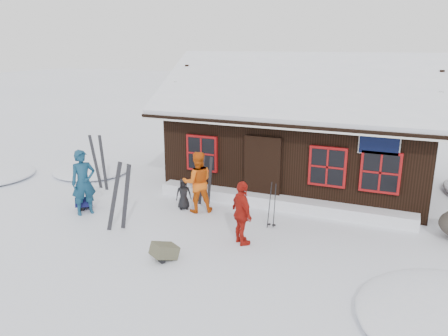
{
  "coord_description": "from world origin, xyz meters",
  "views": [
    {
      "loc": [
        4.78,
        -9.46,
        4.65
      ],
      "look_at": [
        0.13,
        1.33,
        1.3
      ],
      "focal_mm": 35.0,
      "sensor_mm": 36.0,
      "label": 1
    }
  ],
  "objects_px": {
    "skier_orange_left": "(198,182)",
    "skier_orange_right": "(242,213)",
    "backpack_olive": "(165,254)",
    "ski_pair_left": "(120,197)",
    "ski_poles": "(272,206)",
    "skier_teal": "(83,182)",
    "skier_crouched": "(184,194)",
    "backpack_blue": "(84,204)"
  },
  "relations": [
    {
      "from": "skier_orange_right",
      "to": "skier_crouched",
      "type": "xyz_separation_m",
      "value": [
        -2.39,
        1.5,
        -0.33
      ]
    },
    {
      "from": "skier_teal",
      "to": "skier_orange_left",
      "type": "relative_size",
      "value": 1.05
    },
    {
      "from": "ski_poles",
      "to": "backpack_blue",
      "type": "height_order",
      "value": "ski_poles"
    },
    {
      "from": "skier_teal",
      "to": "skier_orange_left",
      "type": "distance_m",
      "value": 3.18
    },
    {
      "from": "skier_orange_right",
      "to": "backpack_olive",
      "type": "bearing_deg",
      "value": 92.06
    },
    {
      "from": "backpack_olive",
      "to": "ski_pair_left",
      "type": "bearing_deg",
      "value": -177.71
    },
    {
      "from": "backpack_olive",
      "to": "ski_poles",
      "type": "bearing_deg",
      "value": 88.19
    },
    {
      "from": "skier_crouched",
      "to": "backpack_blue",
      "type": "bearing_deg",
      "value": 169.79
    },
    {
      "from": "skier_orange_left",
      "to": "skier_crouched",
      "type": "bearing_deg",
      "value": -32.96
    },
    {
      "from": "skier_teal",
      "to": "skier_orange_left",
      "type": "height_order",
      "value": "skier_teal"
    },
    {
      "from": "skier_orange_right",
      "to": "backpack_olive",
      "type": "height_order",
      "value": "skier_orange_right"
    },
    {
      "from": "skier_orange_left",
      "to": "ski_poles",
      "type": "relative_size",
      "value": 1.38
    },
    {
      "from": "skier_orange_left",
      "to": "skier_orange_right",
      "type": "height_order",
      "value": "skier_orange_left"
    },
    {
      "from": "skier_orange_left",
      "to": "ski_pair_left",
      "type": "bearing_deg",
      "value": 25.26
    },
    {
      "from": "skier_teal",
      "to": "ski_poles",
      "type": "bearing_deg",
      "value": -42.28
    },
    {
      "from": "skier_orange_right",
      "to": "ski_poles",
      "type": "distance_m",
      "value": 1.28
    },
    {
      "from": "skier_crouched",
      "to": "backpack_blue",
      "type": "xyz_separation_m",
      "value": [
        -2.65,
        -1.18,
        -0.31
      ]
    },
    {
      "from": "ski_pair_left",
      "to": "ski_poles",
      "type": "bearing_deg",
      "value": 12.04
    },
    {
      "from": "ski_pair_left",
      "to": "backpack_olive",
      "type": "bearing_deg",
      "value": -41.11
    },
    {
      "from": "skier_teal",
      "to": "skier_crouched",
      "type": "relative_size",
      "value": 2.02
    },
    {
      "from": "skier_orange_right",
      "to": "backpack_olive",
      "type": "distance_m",
      "value": 2.03
    },
    {
      "from": "ski_pair_left",
      "to": "skier_teal",
      "type": "bearing_deg",
      "value": 149.08
    },
    {
      "from": "skier_teal",
      "to": "backpack_blue",
      "type": "distance_m",
      "value": 0.86
    },
    {
      "from": "skier_orange_right",
      "to": "ski_pair_left",
      "type": "relative_size",
      "value": 0.85
    },
    {
      "from": "skier_orange_right",
      "to": "backpack_olive",
      "type": "xyz_separation_m",
      "value": [
        -1.29,
        -1.44,
        -0.64
      ]
    },
    {
      "from": "ski_pair_left",
      "to": "ski_poles",
      "type": "relative_size",
      "value": 1.46
    },
    {
      "from": "skier_teal",
      "to": "ski_pair_left",
      "type": "xyz_separation_m",
      "value": [
        1.61,
        -0.52,
        -0.04
      ]
    },
    {
      "from": "backpack_blue",
      "to": "ski_pair_left",
      "type": "bearing_deg",
      "value": -54.26
    },
    {
      "from": "backpack_blue",
      "to": "backpack_olive",
      "type": "relative_size",
      "value": 1.0
    },
    {
      "from": "skier_orange_left",
      "to": "skier_orange_right",
      "type": "xyz_separation_m",
      "value": [
        1.92,
        -1.49,
        -0.1
      ]
    },
    {
      "from": "skier_orange_right",
      "to": "skier_crouched",
      "type": "relative_size",
      "value": 1.71
    },
    {
      "from": "backpack_olive",
      "to": "skier_teal",
      "type": "bearing_deg",
      "value": -173.17
    },
    {
      "from": "skier_orange_right",
      "to": "skier_crouched",
      "type": "distance_m",
      "value": 2.84
    },
    {
      "from": "ski_pair_left",
      "to": "skier_crouched",
      "type": "bearing_deg",
      "value": 55.33
    },
    {
      "from": "skier_crouched",
      "to": "skier_orange_left",
      "type": "bearing_deg",
      "value": -34.77
    },
    {
      "from": "skier_orange_left",
      "to": "ski_pair_left",
      "type": "relative_size",
      "value": 0.95
    },
    {
      "from": "skier_orange_right",
      "to": "skier_crouched",
      "type": "height_order",
      "value": "skier_orange_right"
    },
    {
      "from": "skier_crouched",
      "to": "ski_pair_left",
      "type": "height_order",
      "value": "ski_pair_left"
    },
    {
      "from": "ski_pair_left",
      "to": "ski_poles",
      "type": "distance_m",
      "value": 3.91
    },
    {
      "from": "ski_poles",
      "to": "backpack_olive",
      "type": "xyz_separation_m",
      "value": [
        -1.66,
        -2.65,
        -0.45
      ]
    },
    {
      "from": "ski_poles",
      "to": "backpack_olive",
      "type": "distance_m",
      "value": 3.16
    },
    {
      "from": "skier_crouched",
      "to": "backpack_olive",
      "type": "xyz_separation_m",
      "value": [
        1.1,
        -2.93,
        -0.31
      ]
    }
  ]
}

